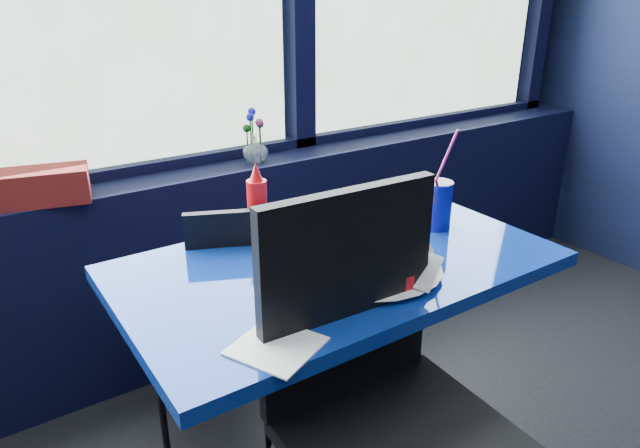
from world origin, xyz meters
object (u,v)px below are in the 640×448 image
at_px(chair_near_front, 383,393).
at_px(chair_near_back, 226,309).
at_px(near_table, 337,315).
at_px(flower_vase, 255,146).
at_px(ketchup_bottle, 257,203).
at_px(food_basket, 386,265).
at_px(soda_cup, 437,204).

bearing_deg(chair_near_front, chair_near_back, 97.35).
xyz_separation_m(near_table, chair_near_back, (-0.20, 0.33, -0.08)).
bearing_deg(flower_vase, ketchup_bottle, -117.37).
xyz_separation_m(food_basket, ketchup_bottle, (-0.14, 0.44, 0.06)).
bearing_deg(food_basket, soda_cup, 41.34).
height_order(chair_near_front, ketchup_bottle, chair_near_front).
xyz_separation_m(chair_near_back, food_basket, (0.24, -0.49, 0.30)).
distance_m(near_table, chair_near_front, 0.40).
height_order(chair_near_back, food_basket, food_basket).
distance_m(chair_near_front, ketchup_bottle, 0.70).
bearing_deg(ketchup_bottle, food_basket, -72.71).
height_order(near_table, flower_vase, flower_vase).
height_order(chair_near_front, food_basket, chair_near_front).
relative_size(food_basket, ketchup_bottle, 1.49).
relative_size(flower_vase, food_basket, 0.63).
height_order(food_basket, ketchup_bottle, ketchup_bottle).
relative_size(near_table, soda_cup, 3.77).
bearing_deg(flower_vase, near_table, -102.52).
bearing_deg(chair_near_front, near_table, 71.72).
relative_size(near_table, chair_near_back, 1.40).
bearing_deg(chair_near_front, food_basket, 52.75).
height_order(chair_near_back, flower_vase, flower_vase).
bearing_deg(near_table, food_basket, -77.13).
distance_m(flower_vase, soda_cup, 0.84).
xyz_separation_m(flower_vase, ketchup_bottle, (-0.28, -0.55, -0.01)).
distance_m(chair_near_front, soda_cup, 0.70).
height_order(flower_vase, ketchup_bottle, flower_vase).
bearing_deg(flower_vase, food_basket, -98.47).
distance_m(chair_near_front, flower_vase, 1.28).
bearing_deg(soda_cup, chair_near_back, 152.21).
relative_size(chair_near_back, food_basket, 2.50).
relative_size(chair_near_front, chair_near_back, 1.23).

